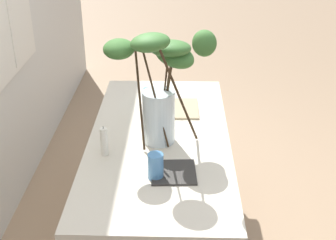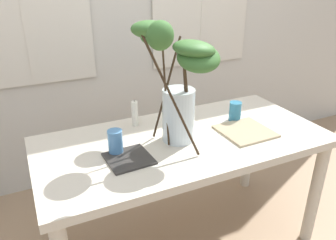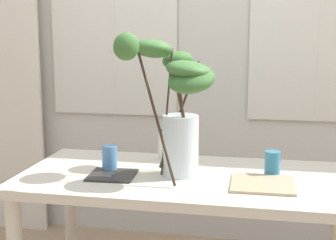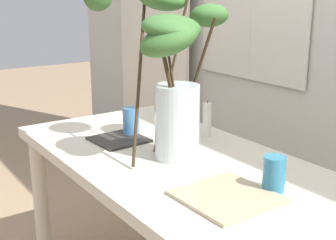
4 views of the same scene
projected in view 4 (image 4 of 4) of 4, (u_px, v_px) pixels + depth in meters
The scene contains 8 objects.
curtain_sheer_side at pixel (152, 17), 3.38m from camera, with size 0.87×0.03×2.32m, color silver.
dining_table at pixel (182, 184), 1.77m from camera, with size 1.57×0.75×0.73m.
vase_with_branches at pixel (172, 67), 1.68m from camera, with size 0.49×0.57×0.67m.
drinking_glass_blue_left at pixel (132, 121), 2.03m from camera, with size 0.07×0.07×0.13m, color #4C84BC.
drinking_glass_blue_right at pixel (274, 174), 1.46m from camera, with size 0.07×0.07×0.12m, color teal.
plate_square_left at pixel (119, 139), 1.97m from camera, with size 0.21×0.21×0.01m, color #2D2B28.
plate_square_right at pixel (227, 196), 1.42m from camera, with size 0.27×0.27×0.01m, color tan.
pillar_candle at pixel (207, 120), 2.01m from camera, with size 0.04×0.04×0.16m.
Camera 4 is at (1.32, -0.97, 1.35)m, focal length 49.50 mm.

